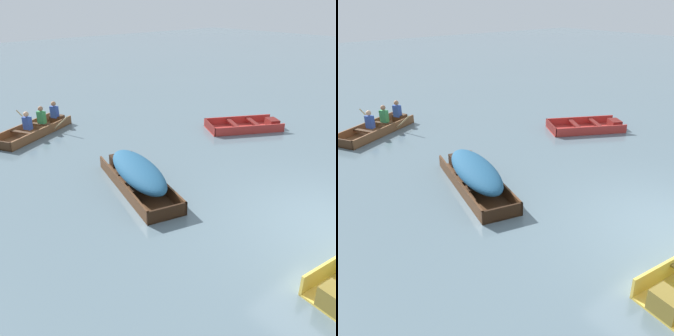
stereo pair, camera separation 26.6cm
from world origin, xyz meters
TOP-DOWN VIEW (x-y plane):
  - skiff_red_near_moored at (3.72, 5.33)m, footprint 2.89×2.36m
  - skiff_dark_varnish_mid_moored at (-2.10, 4.21)m, footprint 1.80×3.50m
  - rowboat_wooden_brown_with_crew at (-2.25, 9.97)m, footprint 3.28×2.44m

SIDE VIEW (x-z plane):
  - skiff_red_near_moored at x=3.72m, z-range -0.05..0.25m
  - rowboat_wooden_brown_with_crew at x=-2.25m, z-range -0.24..0.64m
  - skiff_dark_varnish_mid_moored at x=-2.10m, z-range 0.04..0.78m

